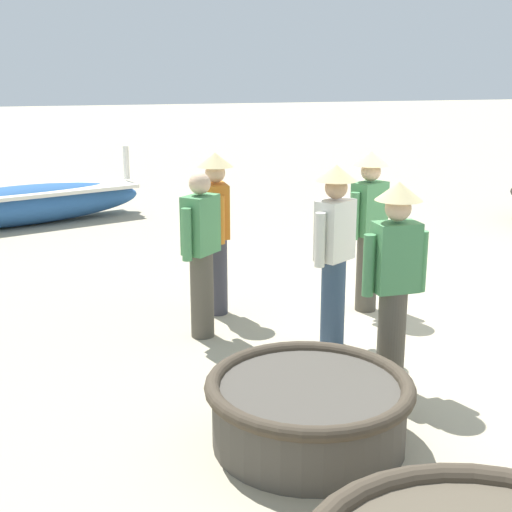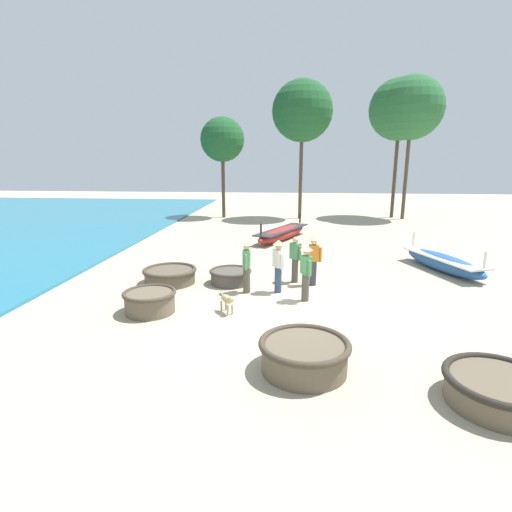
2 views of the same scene
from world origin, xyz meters
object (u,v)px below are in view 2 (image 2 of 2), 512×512
object	(u,v)px
fisherman_with_hat	(314,257)
dog	(227,300)
long_boat_ochre_hull	(443,262)
tree_center	(412,108)
long_boat_white_hull	(282,233)
tree_right_mid	(222,140)
coracle_upturned	(150,301)
fisherman_standing_left	(278,263)
fisherman_by_coracle	(247,263)
tree_tall_back	(302,111)
coracle_tilted	(304,354)
coracle_far_left	(170,275)
tree_leftmost	(400,110)
fisherman_standing_right	(306,269)
coracle_nearest	(231,276)
coracle_center	(499,389)
fisherman_crouching	(295,258)

from	to	relation	value
fisherman_with_hat	dog	world-z (taller)	fisherman_with_hat
long_boat_ochre_hull	tree_center	xyz separation A→B (m)	(2.03, 13.58, 6.99)
long_boat_white_hull	tree_right_mid	world-z (taller)	tree_right_mid
coracle_upturned	tree_right_mid	bearing A→B (deg)	93.34
fisherman_standing_left	fisherman_by_coracle	distance (m)	0.98
tree_tall_back	coracle_tilted	bearing A→B (deg)	-90.69
coracle_far_left	tree_leftmost	world-z (taller)	tree_leftmost
coracle_far_left	fisherman_by_coracle	world-z (taller)	fisherman_by_coracle
coracle_tilted	fisherman_standing_right	bearing A→B (deg)	88.03
coracle_far_left	coracle_nearest	xyz separation A→B (m)	(2.04, 0.13, -0.02)
coracle_center	dog	xyz separation A→B (m)	(-5.22, 3.69, 0.08)
dog	tree_tall_back	world-z (taller)	tree_tall_back
coracle_tilted	long_boat_ochre_hull	distance (m)	9.43
long_boat_ochre_hull	tree_leftmost	distance (m)	16.00
long_boat_ochre_hull	long_boat_white_hull	size ratio (longest dim) A/B	0.86
coracle_center	fisherman_standing_left	size ratio (longest dim) A/B	1.09
coracle_far_left	tree_right_mid	xyz separation A→B (m)	(-0.81, 15.60, 5.07)
coracle_tilted	long_boat_white_hull	bearing A→B (deg)	93.38
fisherman_by_coracle	coracle_nearest	bearing A→B (deg)	125.60
tree_leftmost	coracle_tilted	bearing A→B (deg)	-107.20
coracle_tilted	dog	size ratio (longest dim) A/B	3.14
coracle_tilted	tree_right_mid	xyz separation A→B (m)	(-5.16, 20.98, 5.01)
fisherman_standing_left	tree_tall_back	size ratio (longest dim) A/B	0.18
coracle_center	tree_tall_back	world-z (taller)	tree_tall_back
fisherman_standing_left	tree_right_mid	distance (m)	17.42
tree_right_mid	tree_center	distance (m)	12.71
dog	tree_center	world-z (taller)	tree_center
coracle_nearest	long_boat_ochre_hull	xyz separation A→B (m)	(7.67, 2.24, 0.07)
fisherman_standing_left	fisherman_with_hat	bearing A→B (deg)	36.87
dog	fisherman_by_coracle	bearing A→B (deg)	79.49
fisherman_by_coracle	tree_leftmost	world-z (taller)	tree_leftmost
coracle_upturned	fisherman_with_hat	distance (m)	5.38
fisherman_standing_right	dog	bearing A→B (deg)	-150.76
coracle_upturned	tree_center	size ratio (longest dim) A/B	0.15
fisherman_with_hat	tree_leftmost	distance (m)	18.80
fisherman_standing_left	tree_leftmost	xyz separation A→B (m)	(7.52, 17.34, 6.36)
coracle_nearest	fisherman_crouching	distance (m)	2.25
coracle_nearest	tree_right_mid	size ratio (longest dim) A/B	0.21
coracle_center	fisherman_standing_left	bearing A→B (deg)	125.20
fisherman_by_coracle	tree_center	world-z (taller)	tree_center
dog	coracle_upturned	bearing A→B (deg)	-176.79
fisherman_standing_right	tree_center	bearing A→B (deg)	67.23
coracle_nearest	fisherman_standing_right	world-z (taller)	fisherman_standing_right
coracle_upturned	tree_right_mid	xyz separation A→B (m)	(-1.07, 18.24, 5.03)
fisherman_standing_left	long_boat_ochre_hull	bearing A→B (deg)	26.53
fisherman_with_hat	tree_leftmost	xyz separation A→B (m)	(6.39, 16.49, 6.36)
fisherman_by_coracle	long_boat_ochre_hull	bearing A→B (deg)	24.10
long_boat_ochre_hull	fisherman_standing_right	size ratio (longest dim) A/B	2.46
long_boat_ochre_hull	fisherman_with_hat	size ratio (longest dim) A/B	2.46
fisherman_with_hat	fisherman_standing_left	bearing A→B (deg)	-143.13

